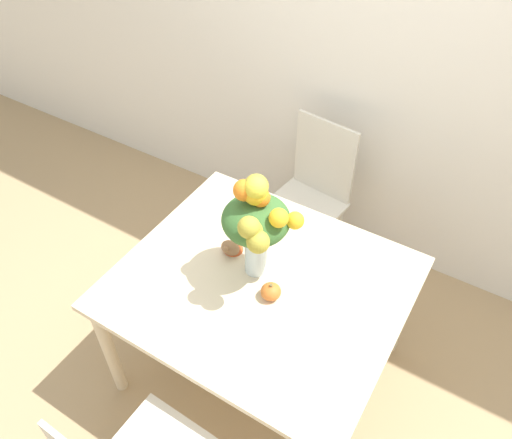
{
  "coord_description": "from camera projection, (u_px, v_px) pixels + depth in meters",
  "views": [
    {
      "loc": [
        0.73,
        -1.23,
        2.48
      ],
      "look_at": [
        -0.06,
        0.05,
        1.05
      ],
      "focal_mm": 35.0,
      "sensor_mm": 36.0,
      "label": 1
    }
  ],
  "objects": [
    {
      "name": "ground_plane",
      "position": [
        260.0,
        365.0,
        2.74
      ],
      "size": [
        12.0,
        12.0,
        0.0
      ],
      "primitive_type": "plane",
      "color": "tan"
    },
    {
      "name": "dining_table",
      "position": [
        261.0,
        293.0,
        2.3
      ],
      "size": [
        1.25,
        1.09,
        0.73
      ],
      "color": "beige",
      "rests_on": "ground_plane"
    },
    {
      "name": "flower_vase",
      "position": [
        257.0,
        220.0,
        2.06
      ],
      "size": [
        0.34,
        0.34,
        0.54
      ],
      "color": "silver",
      "rests_on": "dining_table"
    },
    {
      "name": "pumpkin",
      "position": [
        271.0,
        291.0,
        2.15
      ],
      "size": [
        0.09,
        0.09,
        0.08
      ],
      "color": "orange",
      "rests_on": "dining_table"
    },
    {
      "name": "turkey_figurine",
      "position": [
        232.0,
        246.0,
        2.34
      ],
      "size": [
        0.09,
        0.13,
        0.08
      ],
      "color": "#936642",
      "rests_on": "dining_table"
    },
    {
      "name": "wall_back",
      "position": [
        384.0,
        47.0,
        2.56
      ],
      "size": [
        8.0,
        0.06,
        2.7
      ],
      "color": "white",
      "rests_on": "ground_plane"
    },
    {
      "name": "dining_chair_near_window",
      "position": [
        310.0,
        197.0,
        3.01
      ],
      "size": [
        0.47,
        0.47,
        0.97
      ],
      "rotation": [
        0.0,
        0.0,
        -0.13
      ],
      "color": "silver",
      "rests_on": "ground_plane"
    }
  ]
}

